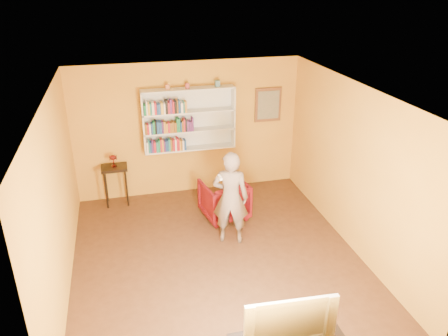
{
  "coord_description": "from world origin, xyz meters",
  "views": [
    {
      "loc": [
        -1.29,
        -5.68,
        4.22
      ],
      "look_at": [
        0.3,
        0.75,
        1.23
      ],
      "focal_mm": 35.0,
      "sensor_mm": 36.0,
      "label": 1
    }
  ],
  "objects_px": {
    "ruby_lustre": "(113,159)",
    "television": "(288,316)",
    "bookshelf": "(189,119)",
    "person": "(230,198)",
    "console_table": "(115,173)",
    "armchair": "(224,199)"
  },
  "relations": [
    {
      "from": "ruby_lustre",
      "to": "television",
      "type": "xyz_separation_m",
      "value": [
        1.79,
        -4.5,
        -0.21
      ]
    },
    {
      "from": "bookshelf",
      "to": "armchair",
      "type": "bearing_deg",
      "value": -69.46
    },
    {
      "from": "bookshelf",
      "to": "person",
      "type": "relative_size",
      "value": 1.1
    },
    {
      "from": "armchair",
      "to": "bookshelf",
      "type": "bearing_deg",
      "value": -79.76
    },
    {
      "from": "console_table",
      "to": "ruby_lustre",
      "type": "relative_size",
      "value": 3.43
    },
    {
      "from": "console_table",
      "to": "ruby_lustre",
      "type": "xyz_separation_m",
      "value": [
        0.0,
        -0.0,
        0.31
      ]
    },
    {
      "from": "bookshelf",
      "to": "console_table",
      "type": "height_order",
      "value": "bookshelf"
    },
    {
      "from": "console_table",
      "to": "person",
      "type": "height_order",
      "value": "person"
    },
    {
      "from": "armchair",
      "to": "television",
      "type": "bearing_deg",
      "value": 77.31
    },
    {
      "from": "bookshelf",
      "to": "console_table",
      "type": "xyz_separation_m",
      "value": [
        -1.5,
        -0.16,
        -0.93
      ]
    },
    {
      "from": "bookshelf",
      "to": "person",
      "type": "xyz_separation_m",
      "value": [
        0.34,
        -1.96,
        -0.78
      ]
    },
    {
      "from": "bookshelf",
      "to": "ruby_lustre",
      "type": "height_order",
      "value": "bookshelf"
    },
    {
      "from": "bookshelf",
      "to": "ruby_lustre",
      "type": "xyz_separation_m",
      "value": [
        -1.5,
        -0.16,
        -0.62
      ]
    },
    {
      "from": "ruby_lustre",
      "to": "person",
      "type": "height_order",
      "value": "person"
    },
    {
      "from": "armchair",
      "to": "television",
      "type": "distance_m",
      "value": 3.53
    },
    {
      "from": "ruby_lustre",
      "to": "television",
      "type": "distance_m",
      "value": 4.85
    },
    {
      "from": "armchair",
      "to": "person",
      "type": "bearing_deg",
      "value": 73.12
    },
    {
      "from": "ruby_lustre",
      "to": "person",
      "type": "distance_m",
      "value": 2.58
    },
    {
      "from": "console_table",
      "to": "television",
      "type": "distance_m",
      "value": 4.84
    },
    {
      "from": "person",
      "to": "television",
      "type": "relative_size",
      "value": 1.58
    },
    {
      "from": "bookshelf",
      "to": "console_table",
      "type": "relative_size",
      "value": 2.25
    },
    {
      "from": "bookshelf",
      "to": "person",
      "type": "bearing_deg",
      "value": -80.17
    }
  ]
}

